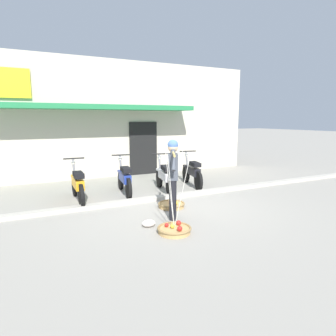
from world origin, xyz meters
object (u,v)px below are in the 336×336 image
object	(u,v)px
fruit_basket_left_side	(172,204)
plastic_litter_bag	(149,223)
fruit_basket_right_side	(174,229)
motorcycle_nearest_shop	(78,185)
fruit_vendor	(173,174)
motorcycle_end_of_row	(192,172)
motorcycle_third_in_row	(164,177)
motorcycle_second_in_row	(124,179)

from	to	relation	value
fruit_basket_left_side	plastic_litter_bag	world-z (taller)	fruit_basket_left_side
fruit_basket_right_side	plastic_litter_bag	distance (m)	0.60
fruit_basket_left_side	plastic_litter_bag	xyz separation A→B (m)	(-0.99, -0.95, -0.00)
motorcycle_nearest_shop	fruit_basket_left_side	bearing A→B (deg)	-38.13
fruit_basket_right_side	fruit_vendor	bearing A→B (deg)	64.95
fruit_basket_left_side	fruit_basket_right_side	distance (m)	1.63
fruit_basket_right_side	motorcycle_end_of_row	world-z (taller)	fruit_basket_right_side
motorcycle_end_of_row	fruit_basket_left_side	bearing A→B (deg)	-133.05
fruit_basket_right_side	motorcycle_nearest_shop	world-z (taller)	fruit_basket_right_side
fruit_vendor	plastic_litter_bag	size ratio (longest dim) A/B	6.05
fruit_vendor	motorcycle_third_in_row	world-z (taller)	fruit_vendor
fruit_basket_left_side	motorcycle_second_in_row	xyz separation A→B (m)	(-0.62, 1.70, 0.38)
motorcycle_nearest_shop	motorcycle_third_in_row	world-z (taller)	same
fruit_basket_right_side	motorcycle_nearest_shop	bearing A→B (deg)	112.52
fruit_basket_right_side	fruit_basket_left_side	bearing A→B (deg)	64.82
fruit_vendor	plastic_litter_bag	bearing A→B (deg)	-161.40
fruit_vendor	motorcycle_nearest_shop	xyz separation A→B (m)	(-1.58, 2.25, -0.52)
motorcycle_nearest_shop	motorcycle_end_of_row	bearing A→B (deg)	3.35
motorcycle_third_in_row	fruit_basket_left_side	bearing A→B (deg)	-109.25
fruit_vendor	motorcycle_nearest_shop	world-z (taller)	fruit_vendor
motorcycle_nearest_shop	motorcycle_third_in_row	xyz separation A→B (m)	(2.44, -0.07, 0.00)
motorcycle_end_of_row	plastic_litter_bag	size ratio (longest dim) A/B	6.41
fruit_vendor	fruit_basket_right_side	distance (m)	1.21
motorcycle_end_of_row	motorcycle_third_in_row	bearing A→B (deg)	-165.94
motorcycle_second_in_row	motorcycle_end_of_row	xyz separation A→B (m)	(2.23, 0.02, 0.00)
fruit_basket_right_side	plastic_litter_bag	xyz separation A→B (m)	(-0.30, 0.52, -0.01)
motorcycle_end_of_row	motorcycle_nearest_shop	bearing A→B (deg)	-176.65
fruit_basket_left_side	fruit_basket_right_side	size ratio (longest dim) A/B	1.00
motorcycle_second_in_row	motorcycle_third_in_row	xyz separation A→B (m)	(1.12, -0.25, 0.00)
fruit_basket_left_side	motorcycle_third_in_row	bearing A→B (deg)	70.75
fruit_basket_left_side	fruit_basket_right_side	bearing A→B (deg)	-115.18
motorcycle_second_in_row	fruit_vendor	bearing A→B (deg)	-83.66
fruit_basket_left_side	plastic_litter_bag	size ratio (longest dim) A/B	5.18
motorcycle_end_of_row	motorcycle_second_in_row	bearing A→B (deg)	-179.41
fruit_vendor	motorcycle_second_in_row	bearing A→B (deg)	96.34
fruit_vendor	fruit_basket_left_side	world-z (taller)	fruit_vendor
motorcycle_third_in_row	plastic_litter_bag	world-z (taller)	motorcycle_third_in_row
motorcycle_third_in_row	plastic_litter_bag	size ratio (longest dim) A/B	6.43
fruit_basket_left_side	motorcycle_nearest_shop	xyz separation A→B (m)	(-1.93, 1.52, 0.38)
motorcycle_second_in_row	fruit_basket_right_side	bearing A→B (deg)	-91.33
fruit_vendor	motorcycle_second_in_row	size ratio (longest dim) A/B	0.93
fruit_basket_left_side	motorcycle_second_in_row	size ratio (longest dim) A/B	0.80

